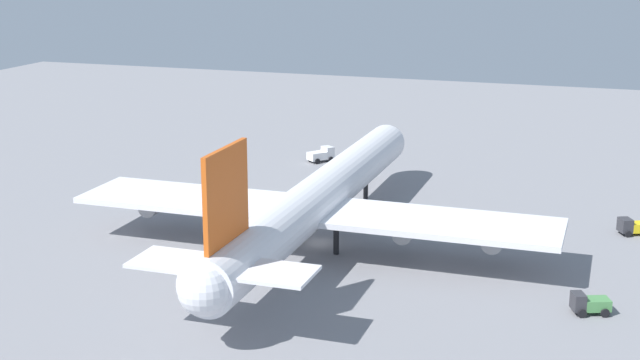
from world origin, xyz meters
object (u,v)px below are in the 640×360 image
cargo_loader (589,303)px  pushback_tractor (632,226)px  cargo_airplane (319,198)px  baggage_tug (322,155)px  safety_cone_nose (368,178)px

cargo_loader → pushback_tractor: 29.16m
cargo_airplane → baggage_tug: cargo_airplane is taller
cargo_airplane → safety_cone_nose: 33.46m
cargo_loader → baggage_tug: (54.33, 47.33, 0.14)m
cargo_loader → pushback_tractor: size_ratio=0.99×
pushback_tractor → safety_cone_nose: 43.47m
baggage_tug → safety_cone_nose: (-9.59, -11.09, -0.88)m
baggage_tug → cargo_loader: bearing=-138.9°
cargo_loader → cargo_airplane: bearing=70.4°
cargo_airplane → safety_cone_nose: cargo_airplane is taller
cargo_airplane → baggage_tug: bearing=18.1°
cargo_airplane → baggage_tug: 44.91m
cargo_airplane → pushback_tractor: size_ratio=16.65×
pushback_tractor → safety_cone_nose: pushback_tractor is taller
safety_cone_nose → cargo_airplane: bearing=-175.2°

